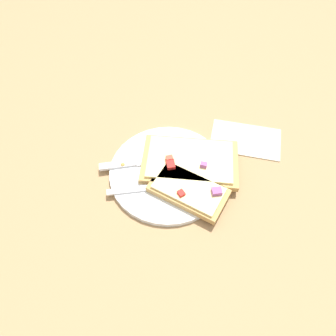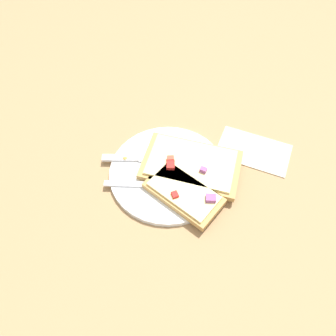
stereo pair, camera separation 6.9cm
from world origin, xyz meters
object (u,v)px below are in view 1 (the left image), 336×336
(knife, at_px, (140,162))
(napkin, at_px, (246,139))
(pizza_slice_corner, at_px, (189,190))
(plate, at_px, (168,172))
(pizza_slice_main, at_px, (190,161))
(fork, at_px, (169,186))

(knife, distance_m, napkin, 0.25)
(knife, height_order, pizza_slice_corner, pizza_slice_corner)
(plate, distance_m, pizza_slice_main, 0.05)
(fork, height_order, pizza_slice_main, pizza_slice_main)
(knife, bearing_deg, fork, -52.93)
(plate, relative_size, fork, 1.12)
(fork, xyz_separation_m, napkin, (0.15, 0.17, -0.01))
(pizza_slice_main, bearing_deg, knife, -176.18)
(pizza_slice_main, bearing_deg, pizza_slice_corner, -88.20)
(fork, relative_size, napkin, 1.40)
(pizza_slice_corner, xyz_separation_m, napkin, (0.10, 0.18, -0.02))
(knife, relative_size, napkin, 1.27)
(pizza_slice_main, distance_m, pizza_slice_corner, 0.07)
(fork, relative_size, pizza_slice_main, 1.02)
(plate, xyz_separation_m, pizza_slice_main, (0.04, 0.03, 0.02))
(plate, xyz_separation_m, pizza_slice_corner, (0.05, -0.04, 0.02))
(pizza_slice_main, bearing_deg, fork, -122.02)
(pizza_slice_main, height_order, pizza_slice_corner, pizza_slice_main)
(pizza_slice_main, bearing_deg, napkin, 35.43)
(pizza_slice_corner, bearing_deg, napkin, 76.75)
(knife, relative_size, pizza_slice_corner, 1.18)
(knife, distance_m, pizza_slice_corner, 0.13)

